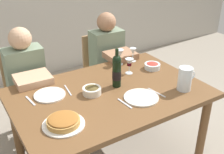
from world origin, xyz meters
TOP-DOWN VIEW (x-y plane):
  - dining_table at (0.00, 0.00)m, footprint 1.50×1.00m
  - wine_bottle at (0.10, 0.05)m, footprint 0.07×0.07m
  - water_pitcher at (0.52, -0.29)m, footprint 0.16×0.11m
  - baked_tart at (-0.48, -0.22)m, footprint 0.28×0.28m
  - salad_bowl at (0.55, 0.15)m, footprint 0.14×0.14m
  - olive_bowl at (-0.14, 0.04)m, footprint 0.14×0.14m
  - wine_glass_left_diner at (0.35, 0.39)m, footprint 0.07×0.07m
  - wine_glass_right_diner at (0.32, 0.18)m, footprint 0.07×0.07m
  - wine_glass_centre at (0.50, 0.39)m, footprint 0.06×0.06m
  - dinner_plate_left_setting at (0.15, -0.21)m, footprint 0.26×0.26m
  - dinner_plate_right_setting at (-0.42, 0.18)m, footprint 0.24×0.24m
  - fork_left_setting at (-0.00, -0.21)m, footprint 0.03×0.16m
  - knife_left_setting at (0.30, -0.21)m, footprint 0.03×0.18m
  - knife_right_setting at (-0.27, 0.18)m, footprint 0.03×0.18m
  - spoon_right_setting at (-0.57, 0.18)m, footprint 0.03×0.16m
  - chair_left at (-0.45, 0.86)m, footprint 0.41×0.41m
  - diner_left at (-0.45, 0.63)m, footprint 0.35×0.51m
  - chair_right at (0.45, 0.91)m, footprint 0.41×0.41m
  - diner_right at (0.45, 0.68)m, footprint 0.34×0.51m

SIDE VIEW (x-z plane):
  - chair_left at x=-0.45m, z-range 0.06..0.93m
  - chair_right at x=0.45m, z-range 0.06..0.93m
  - diner_left at x=-0.45m, z-range 0.04..1.20m
  - diner_right at x=0.45m, z-range 0.04..1.20m
  - dining_table at x=0.00m, z-range 0.29..1.05m
  - fork_left_setting at x=0.00m, z-range 0.76..0.76m
  - knife_left_setting at x=0.30m, z-range 0.76..0.76m
  - knife_right_setting at x=-0.27m, z-range 0.76..0.76m
  - spoon_right_setting at x=-0.57m, z-range 0.76..0.76m
  - dinner_plate_left_setting at x=0.15m, z-range 0.76..0.77m
  - dinner_plate_right_setting at x=-0.42m, z-range 0.76..0.77m
  - baked_tart at x=-0.48m, z-range 0.76..0.82m
  - salad_bowl at x=0.55m, z-range 0.76..0.82m
  - olive_bowl at x=-0.14m, z-range 0.76..0.83m
  - water_pitcher at x=0.52m, z-range 0.75..0.94m
  - wine_glass_centre at x=0.50m, z-range 0.79..0.92m
  - wine_glass_right_diner at x=0.32m, z-range 0.79..0.93m
  - wine_glass_left_diner at x=0.35m, z-range 0.79..0.94m
  - wine_bottle at x=0.10m, z-range 0.73..1.06m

